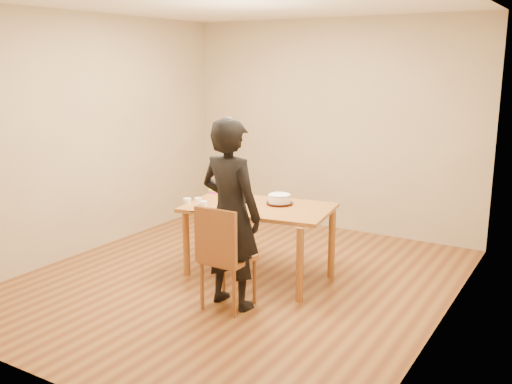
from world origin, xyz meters
The scene contains 16 objects.
room_shell centered at (0.00, 0.34, 1.35)m, with size 4.00×4.50×2.70m.
dining_table centered at (0.13, 0.21, 0.73)m, with size 1.45×0.86×0.04m, color brown.
dining_chair centered at (0.28, -0.57, 0.45)m, with size 0.40×0.40×0.04m, color brown.
cake_plate centered at (0.28, 0.37, 0.76)m, with size 0.27×0.27×0.02m, color red.
cake centered at (0.28, 0.37, 0.80)m, with size 0.23×0.23×0.07m, color white.
frosting_dome centered at (0.28, 0.37, 0.85)m, with size 0.22×0.22×0.03m, color white.
frosting_tub centered at (0.03, -0.18, 0.79)m, with size 0.09×0.09×0.08m, color white.
frosting_lid centered at (-0.11, -0.11, 0.75)m, with size 0.09×0.09×0.01m, color #1A4DAD.
frosting_dollop centered at (-0.11, -0.11, 0.76)m, with size 0.04×0.04×0.02m, color white.
ramekin_green centered at (-0.36, -0.05, 0.77)m, with size 0.08×0.08×0.04m, color white.
ramekin_yellow centered at (-0.51, 0.05, 0.77)m, with size 0.08×0.08×0.04m, color white.
ramekin_multi centered at (-0.58, -0.04, 0.77)m, with size 0.08×0.08×0.04m, color white.
candy_box_pink centered at (-0.57, 0.44, 0.76)m, with size 0.14×0.07×0.02m, color #E83670.
candy_box_green centered at (-0.57, 0.45, 0.78)m, with size 0.13×0.07×0.02m, color #259B1C.
spatula centered at (-0.25, -0.30, 0.75)m, with size 0.15×0.01×0.01m, color black.
person centered at (0.28, -0.52, 0.85)m, with size 0.62×0.41×1.71m, color black.
Camera 1 is at (2.98, -4.55, 2.16)m, focal length 40.00 mm.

